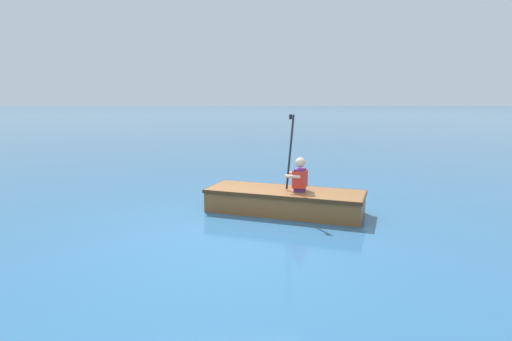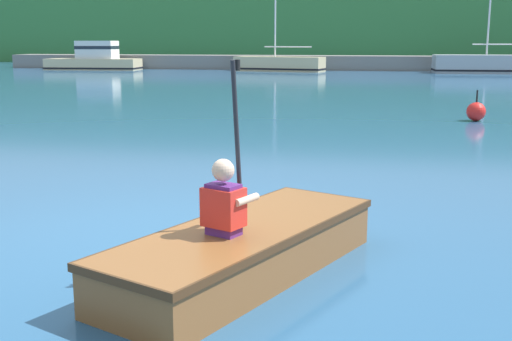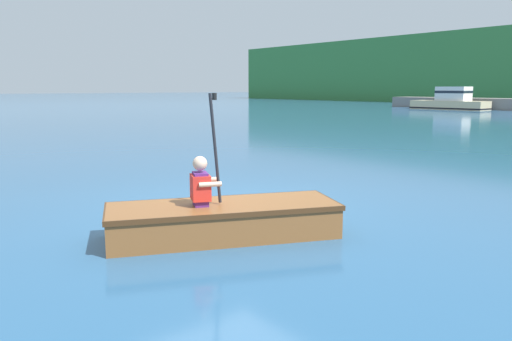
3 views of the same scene
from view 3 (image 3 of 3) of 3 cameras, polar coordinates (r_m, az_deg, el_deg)
name	(u,v)px [view 3 (image 3 of 3)]	position (r m, az deg, el deg)	size (l,w,h in m)	color
ground_plane	(229,206)	(7.55, -3.06, -4.08)	(300.00, 300.00, 0.00)	#28567F
moored_boat_dock_center_near	(451,101)	(43.55, 21.37, 7.37)	(6.07, 2.40, 1.84)	#CCB789
rowboat_foreground	(226,218)	(5.98, -3.40, -5.44)	(1.95, 2.86, 0.40)	brown
person_paddler	(201,183)	(5.83, -6.27, -1.41)	(0.43, 0.43, 1.30)	#592672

